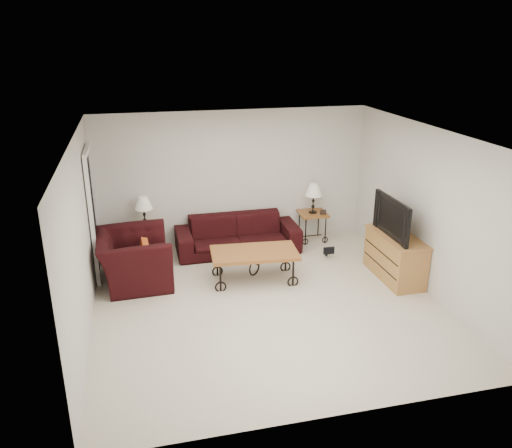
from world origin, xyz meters
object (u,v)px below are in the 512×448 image
(side_table_right, at_px, (312,226))
(television, at_px, (398,217))
(side_table_left, at_px, (146,241))
(coffee_table, at_px, (254,266))
(sofa, at_px, (238,234))
(lamp_right, at_px, (313,198))
(armchair, at_px, (134,259))
(tv_stand, at_px, (395,257))
(backpack, at_px, (327,247))
(lamp_left, at_px, (144,212))

(side_table_right, relative_size, television, 0.52)
(side_table_left, bearing_deg, coffee_table, -40.91)
(sofa, distance_m, lamp_right, 1.59)
(sofa, relative_size, lamp_right, 3.93)
(armchair, xyz_separation_m, tv_stand, (4.11, -0.81, -0.04))
(side_table_left, relative_size, side_table_right, 0.98)
(coffee_table, bearing_deg, backpack, 23.03)
(side_table_left, bearing_deg, side_table_right, 0.00)
(side_table_left, bearing_deg, sofa, -6.31)
(tv_stand, relative_size, television, 1.12)
(side_table_left, distance_m, tv_stand, 4.30)
(lamp_left, bearing_deg, tv_stand, -25.42)
(armchair, bearing_deg, lamp_left, -14.30)
(side_table_right, relative_size, lamp_right, 1.00)
(armchair, bearing_deg, lamp_right, -75.06)
(sofa, bearing_deg, side_table_left, 173.69)
(sofa, height_order, armchair, armchair)
(side_table_left, height_order, armchair, armchair)
(backpack, bearing_deg, tv_stand, -56.09)
(coffee_table, bearing_deg, sofa, 90.76)
(side_table_left, distance_m, side_table_right, 3.12)
(lamp_left, distance_m, armchair, 1.14)
(lamp_left, height_order, armchair, lamp_left)
(backpack, bearing_deg, lamp_right, 87.90)
(coffee_table, relative_size, armchair, 1.08)
(armchair, bearing_deg, television, -103.48)
(coffee_table, distance_m, tv_stand, 2.28)
(coffee_table, height_order, backpack, coffee_table)
(lamp_right, height_order, coffee_table, lamp_right)
(sofa, height_order, backpack, sofa)
(sofa, xyz_separation_m, backpack, (1.49, -0.62, -0.13))
(side_table_left, relative_size, tv_stand, 0.45)
(side_table_left, distance_m, lamp_left, 0.55)
(lamp_left, xyz_separation_m, backpack, (3.12, -0.80, -0.64))
(coffee_table, distance_m, armchair, 1.91)
(side_table_left, xyz_separation_m, armchair, (-0.22, -1.03, 0.13))
(sofa, distance_m, television, 2.88)
(lamp_right, xyz_separation_m, tv_stand, (0.76, -1.85, -0.48))
(armchair, height_order, television, television)
(lamp_right, bearing_deg, armchair, -162.86)
(lamp_right, xyz_separation_m, television, (0.74, -1.85, 0.20))
(armchair, xyz_separation_m, television, (4.08, -0.81, 0.64))
(side_table_right, xyz_separation_m, coffee_table, (-1.48, -1.43, -0.03))
(tv_stand, bearing_deg, television, 180.00)
(side_table_right, height_order, lamp_left, lamp_left)
(side_table_left, bearing_deg, tv_stand, -25.42)
(television, bearing_deg, armchair, -101.28)
(coffee_table, distance_m, television, 2.39)
(sofa, bearing_deg, lamp_left, 173.69)
(sofa, relative_size, side_table_left, 4.01)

